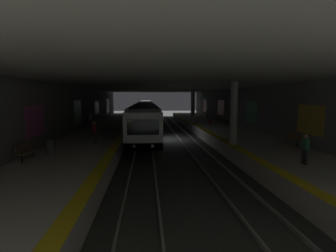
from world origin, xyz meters
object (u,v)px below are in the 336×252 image
(person_boarding, at_px, (91,119))
(metro_train, at_px, (145,111))
(bench_right_far, at_px, (107,115))
(suitcase_rolling, at_px, (210,121))
(pillar_far, at_px, (193,106))
(person_waiting_near, at_px, (305,148))
(person_walking_mid, at_px, (95,131))
(bench_left_far, at_px, (218,117))
(bench_right_near, at_px, (26,151))
(bench_left_near, at_px, (293,138))
(pillar_near, at_px, (234,113))
(person_standing_far, at_px, (207,113))
(bench_right_mid, at_px, (91,122))
(trash_bin, at_px, (51,147))
(bench_left_mid, at_px, (231,121))

(person_boarding, bearing_deg, metro_train, -20.32)
(bench_right_far, xyz_separation_m, suitcase_rolling, (-10.80, -14.77, -0.19))
(pillar_far, xyz_separation_m, suitcase_rolling, (-2.12, -1.88, -1.94))
(person_waiting_near, bearing_deg, person_walking_mid, 59.64)
(bench_left_far, distance_m, bench_right_near, 28.35)
(metro_train, height_order, bench_right_near, metro_train)
(metro_train, distance_m, bench_left_near, 32.13)
(person_waiting_near, distance_m, person_boarding, 23.46)
(pillar_near, height_order, bench_left_near, pillar_near)
(pillar_near, distance_m, pillar_far, 16.53)
(person_waiting_near, relative_size, person_walking_mid, 0.93)
(bench_left_far, relative_size, person_standing_far, 1.11)
(bench_right_mid, distance_m, person_waiting_near, 23.70)
(suitcase_rolling, bearing_deg, bench_left_far, -26.96)
(bench_right_mid, bearing_deg, bench_right_far, 0.00)
(pillar_far, xyz_separation_m, bench_right_mid, (-3.72, 12.88, -1.75))
(person_standing_far, bearing_deg, metro_train, 59.90)
(pillar_near, xyz_separation_m, bench_left_far, (18.94, -4.18, -1.75))
(bench_left_near, height_order, bench_right_far, same)
(pillar_near, relative_size, person_walking_mid, 2.74)
(bench_left_near, xyz_separation_m, bench_left_far, (19.60, 0.00, 0.00))
(pillar_far, xyz_separation_m, person_boarding, (-4.03, 12.89, -1.34))
(bench_left_far, bearing_deg, bench_left_near, 180.00)
(bench_right_far, height_order, suitcase_rolling, suitcase_rolling)
(bench_right_mid, xyz_separation_m, trash_bin, (-14.99, -0.73, -0.10))
(suitcase_rolling, bearing_deg, person_boarding, 97.37)
(bench_right_mid, bearing_deg, suitcase_rolling, -83.84)
(pillar_far, height_order, person_walking_mid, pillar_far)
(pillar_near, distance_m, person_walking_mid, 10.29)
(bench_left_near, distance_m, trash_bin, 16.40)
(trash_bin, bearing_deg, person_walking_mid, -31.15)
(bench_left_near, distance_m, person_waiting_near, 5.69)
(bench_left_mid, xyz_separation_m, person_waiting_near, (-18.90, 2.41, 0.31))
(metro_train, bearing_deg, bench_right_mid, 159.34)
(bench_right_mid, relative_size, bench_right_far, 1.00)
(bench_left_mid, relative_size, person_walking_mid, 1.02)
(bench_right_near, bearing_deg, person_standing_far, -31.35)
(bench_right_far, distance_m, suitcase_rolling, 18.30)
(bench_left_near, xyz_separation_m, bench_right_near, (-3.04, 17.07, 0.00))
(metro_train, bearing_deg, bench_left_mid, -146.99)
(person_waiting_near, distance_m, trash_bin, 14.40)
(metro_train, xyz_separation_m, bench_right_near, (-33.32, 6.33, -0.45))
(bench_left_far, relative_size, person_waiting_near, 1.10)
(pillar_far, xyz_separation_m, bench_left_far, (2.40, -4.18, -1.75))
(metro_train, xyz_separation_m, trash_bin, (-31.79, 5.60, -0.55))
(bench_left_far, distance_m, bench_right_mid, 18.13)
(pillar_near, bearing_deg, bench_right_near, 106.04)
(bench_left_far, distance_m, suitcase_rolling, 5.08)
(pillar_near, relative_size, pillar_far, 1.00)
(bench_left_mid, height_order, person_waiting_near, person_waiting_near)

